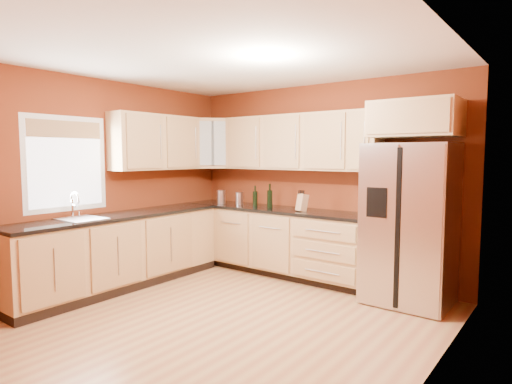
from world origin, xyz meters
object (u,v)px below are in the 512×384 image
canister_left (239,198)px  wine_bottle_a (270,196)px  soap_dispenser (367,208)px  knife_block (302,203)px  refrigerator (410,224)px

canister_left → wine_bottle_a: wine_bottle_a is taller
wine_bottle_a → soap_dispenser: wine_bottle_a is taller
canister_left → wine_bottle_a: bearing=-2.7°
canister_left → knife_block: (1.12, -0.07, 0.02)m
canister_left → knife_block: knife_block is taller
canister_left → knife_block: size_ratio=0.81×
refrigerator → wine_bottle_a: bearing=178.6°
wine_bottle_a → knife_block: 0.55m
wine_bottle_a → knife_block: wine_bottle_a is taller
canister_left → soap_dispenser: 1.96m
refrigerator → soap_dispenser: bearing=168.5°
soap_dispenser → canister_left: bearing=-178.9°
knife_block → soap_dispenser: (0.84, 0.11, -0.02)m
canister_left → wine_bottle_a: 0.57m
canister_left → soap_dispenser: size_ratio=0.98×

